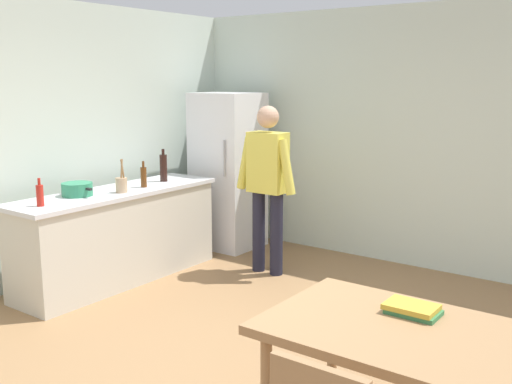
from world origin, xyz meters
TOP-DOWN VIEW (x-y plane):
  - ground_plane at (0.00, 0.00)m, footprint 14.00×14.00m
  - wall_back at (0.00, 3.00)m, footprint 6.40×0.12m
  - wall_left at (-2.60, 0.20)m, footprint 0.12×5.60m
  - kitchen_counter at (-2.00, 0.80)m, footprint 0.64×2.20m
  - refrigerator at (-1.90, 2.40)m, footprint 0.70×0.67m
  - person at (-0.95, 1.85)m, footprint 0.70×0.22m
  - dining_table at (1.40, -0.30)m, footprint 1.40×0.90m
  - cooking_pot at (-2.08, 0.42)m, footprint 0.40×0.28m
  - utensil_jar at (-1.87, 0.76)m, footprint 0.11×0.11m
  - bottle_wine_dark at (-2.00, 1.44)m, footprint 0.08×0.08m
  - bottle_sauce_red at (-1.96, -0.06)m, footprint 0.06×0.06m
  - bottle_beer_brown at (-1.91, 1.08)m, footprint 0.06×0.06m
  - book_stack at (1.35, -0.10)m, footprint 0.28×0.19m

SIDE VIEW (x-z plane):
  - ground_plane at x=0.00m, z-range 0.00..0.00m
  - kitchen_counter at x=-2.00m, z-range 0.00..0.90m
  - dining_table at x=1.40m, z-range 0.30..1.05m
  - book_stack at x=1.35m, z-range 0.75..0.80m
  - refrigerator at x=-1.90m, z-range 0.00..1.80m
  - cooking_pot at x=-2.08m, z-range 0.90..1.02m
  - person at x=-0.95m, z-range 0.13..1.83m
  - utensil_jar at x=-1.87m, z-range 0.82..1.14m
  - bottle_sauce_red at x=-1.96m, z-range 0.88..1.12m
  - bottle_beer_brown at x=-1.91m, z-range 0.88..1.14m
  - bottle_wine_dark at x=-2.00m, z-range 0.88..1.22m
  - wall_back at x=0.00m, z-range 0.00..2.70m
  - wall_left at x=-2.60m, z-range 0.00..2.70m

